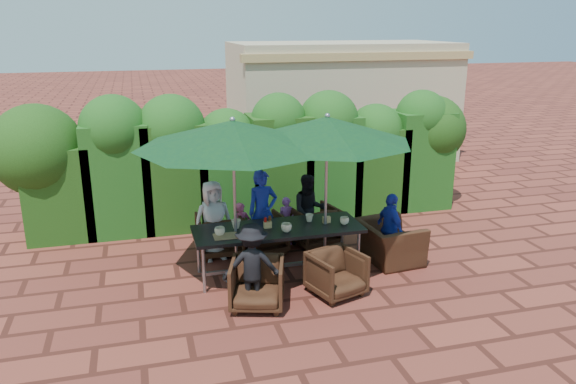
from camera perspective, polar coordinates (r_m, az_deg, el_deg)
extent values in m
plane|color=brown|center=(9.00, -0.38, -7.55)|extent=(80.00, 80.00, 0.00)
cube|color=black|center=(8.50, -1.03, -3.79)|extent=(2.55, 0.90, 0.05)
cube|color=gray|center=(8.73, -1.01, -7.51)|extent=(2.35, 0.05, 0.05)
cylinder|color=gray|center=(8.13, -8.53, -7.83)|extent=(0.05, 0.05, 0.70)
cylinder|color=gray|center=(8.77, -9.09, -5.97)|extent=(0.05, 0.05, 0.70)
cylinder|color=gray|center=(8.67, 7.15, -6.15)|extent=(0.05, 0.05, 0.70)
cylinder|color=gray|center=(9.27, 5.52, -4.53)|extent=(0.05, 0.05, 0.70)
cylinder|color=gray|center=(8.66, -5.21, -8.55)|extent=(0.44, 0.44, 0.03)
cylinder|color=gray|center=(8.22, -5.43, -1.07)|extent=(0.04, 0.04, 2.40)
cone|color=black|center=(7.97, -5.63, 5.92)|extent=(2.82, 2.82, 0.38)
sphere|color=gray|center=(7.93, -5.67, 7.34)|extent=(0.08, 0.08, 0.08)
cylinder|color=gray|center=(8.94, 3.71, -7.68)|extent=(0.44, 0.44, 0.03)
cylinder|color=gray|center=(8.51, 3.86, -0.40)|extent=(0.04, 0.04, 2.40)
cone|color=black|center=(8.27, 4.00, 6.36)|extent=(2.55, 2.55, 0.38)
sphere|color=gray|center=(8.23, 4.03, 7.73)|extent=(0.08, 0.08, 0.08)
imported|color=black|center=(9.39, -6.97, -4.13)|extent=(0.74, 0.69, 0.75)
imported|color=black|center=(9.44, -2.53, -4.07)|extent=(0.78, 0.75, 0.70)
imported|color=black|center=(9.74, 2.72, -3.24)|extent=(0.85, 0.82, 0.75)
imported|color=black|center=(7.68, -3.16, -9.09)|extent=(0.87, 0.84, 0.73)
imported|color=black|center=(8.02, 4.96, -8.06)|extent=(0.84, 0.81, 0.70)
imported|color=black|center=(9.18, 10.29, -4.40)|extent=(0.73, 1.04, 0.87)
imported|color=silver|center=(9.16, -7.61, -2.85)|extent=(0.70, 0.49, 1.31)
imported|color=#1E2CA4|center=(9.32, -2.59, -2.03)|extent=(0.56, 0.47, 1.41)
imported|color=black|center=(9.64, 2.15, -1.86)|extent=(0.63, 0.42, 1.26)
imported|color=black|center=(7.62, -3.67, -7.44)|extent=(0.81, 0.49, 1.18)
imported|color=#1E2CA4|center=(9.10, 10.36, -3.65)|extent=(0.43, 0.71, 1.15)
imported|color=#EB5387|center=(9.43, -4.75, -3.63)|extent=(0.36, 0.32, 0.86)
imported|color=#AD53B4|center=(9.73, -0.14, -2.97)|extent=(0.35, 0.31, 0.84)
imported|color=#227E3E|center=(12.93, 0.78, 3.72)|extent=(1.47, 1.31, 1.56)
imported|color=#EB5387|center=(13.62, 5.84, 5.06)|extent=(0.99, 0.68, 1.91)
imported|color=gray|center=(13.91, 9.10, 4.45)|extent=(1.05, 1.01, 1.56)
imported|color=beige|center=(8.22, -6.95, -3.99)|extent=(0.16, 0.16, 0.12)
imported|color=beige|center=(8.48, -5.29, -3.25)|extent=(0.14, 0.14, 0.14)
imported|color=beige|center=(8.30, -0.16, -3.64)|extent=(0.16, 0.16, 0.13)
imported|color=beige|center=(8.73, 2.18, -2.63)|extent=(0.12, 0.12, 0.12)
imported|color=beige|center=(8.65, 5.75, -2.92)|extent=(0.14, 0.14, 0.11)
cylinder|color=#B20C0A|center=(8.44, -2.31, -3.15)|extent=(0.04, 0.04, 0.17)
cylinder|color=#4C230C|center=(8.50, -1.85, -2.98)|extent=(0.04, 0.04, 0.17)
cube|color=#987049|center=(8.18, -6.33, -4.48)|extent=(0.35, 0.25, 0.02)
cube|color=#DBB570|center=(8.46, -2.08, -3.34)|extent=(0.12, 0.06, 0.10)
cube|color=#DBB570|center=(8.69, 3.93, -2.82)|extent=(0.12, 0.06, 0.10)
cube|color=#1A390F|center=(10.72, -22.14, -0.02)|extent=(1.15, 0.95, 1.67)
sphere|color=#1A390F|center=(10.55, -22.58, 3.81)|extent=(0.96, 0.96, 0.96)
cube|color=#1A390F|center=(10.59, -16.89, 1.32)|extent=(1.15, 0.95, 2.03)
sphere|color=#1A390F|center=(10.39, -17.31, 6.19)|extent=(1.20, 1.20, 1.20)
cube|color=#1A390F|center=(10.60, -11.48, 1.62)|extent=(1.15, 0.95, 1.99)
sphere|color=#1A390F|center=(10.41, -11.77, 6.38)|extent=(1.23, 1.23, 1.23)
cube|color=#1A390F|center=(10.73, -6.12, 1.43)|extent=(1.15, 0.95, 1.76)
sphere|color=#1A390F|center=(10.55, -6.25, 5.52)|extent=(1.09, 1.09, 1.09)
cube|color=#1A390F|center=(10.89, -0.94, 2.50)|extent=(1.15, 0.95, 2.04)
sphere|color=#1A390F|center=(10.70, -0.97, 7.28)|extent=(1.05, 1.05, 1.05)
cube|color=#1A390F|center=(11.18, 4.04, 2.71)|extent=(1.15, 0.95, 1.99)
sphere|color=#1A390F|center=(10.99, 4.13, 7.25)|extent=(1.17, 1.17, 1.17)
cube|color=#1A390F|center=(11.57, 8.71, 2.35)|extent=(1.15, 0.95, 1.72)
sphere|color=#1A390F|center=(11.41, 8.88, 6.05)|extent=(1.13, 1.13, 1.13)
cube|color=#1A390F|center=(11.97, 13.13, 3.27)|extent=(1.15, 0.95, 2.00)
sphere|color=#1A390F|center=(11.80, 13.43, 7.52)|extent=(1.06, 1.06, 1.06)
sphere|color=#1A390F|center=(10.68, -24.12, 3.93)|extent=(1.60, 1.60, 1.60)
sphere|color=#1A390F|center=(12.08, 14.37, 6.22)|extent=(1.40, 1.40, 1.40)
cube|color=#B6AE87|center=(16.08, 5.36, 9.21)|extent=(6.00, 3.00, 3.20)
cube|color=#DBB570|center=(14.62, 7.54, 13.50)|extent=(6.20, 0.25, 0.20)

